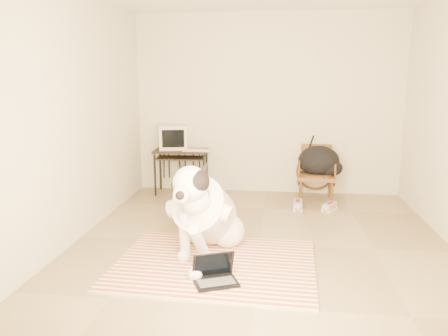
% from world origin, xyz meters
% --- Properties ---
extents(floor, '(4.50, 4.50, 0.00)m').
position_xyz_m(floor, '(0.00, 0.00, 0.00)').
color(floor, '#8D7956').
rests_on(floor, ground).
extents(wall_back, '(4.50, 0.00, 4.50)m').
position_xyz_m(wall_back, '(0.00, 2.25, 1.35)').
color(wall_back, beige).
rests_on(wall_back, floor).
extents(wall_front, '(4.50, 0.00, 4.50)m').
position_xyz_m(wall_front, '(0.00, -2.25, 1.35)').
color(wall_front, beige).
rests_on(wall_front, floor).
extents(wall_left, '(0.00, 4.50, 4.50)m').
position_xyz_m(wall_left, '(-2.00, 0.00, 1.35)').
color(wall_left, beige).
rests_on(wall_left, floor).
extents(rug, '(1.94, 1.52, 0.02)m').
position_xyz_m(rug, '(-0.41, -0.59, 0.01)').
color(rug, '#D3422A').
rests_on(rug, floor).
extents(dog, '(0.72, 1.46, 1.05)m').
position_xyz_m(dog, '(-0.55, -0.30, 0.42)').
color(dog, white).
rests_on(dog, rug).
extents(laptop, '(0.44, 0.38, 0.26)m').
position_xyz_m(laptop, '(-0.36, -0.97, 0.08)').
color(laptop, black).
rests_on(laptop, rug).
extents(computer_desk, '(0.83, 0.49, 0.67)m').
position_xyz_m(computer_desk, '(-1.29, 1.98, 0.58)').
color(computer_desk, black).
rests_on(computer_desk, floor).
extents(crt_monitor, '(0.50, 0.48, 0.37)m').
position_xyz_m(crt_monitor, '(-1.43, 2.07, 0.86)').
color(crt_monitor, beige).
rests_on(crt_monitor, computer_desk).
extents(desk_keyboard, '(0.42, 0.16, 0.03)m').
position_xyz_m(desk_keyboard, '(-1.03, 1.91, 0.69)').
color(desk_keyboard, beige).
rests_on(desk_keyboard, computer_desk).
extents(pc_tower, '(0.23, 0.42, 0.38)m').
position_xyz_m(pc_tower, '(-1.16, 2.03, 0.19)').
color(pc_tower, '#48484B').
rests_on(pc_tower, floor).
extents(rattan_chair, '(0.54, 0.52, 0.78)m').
position_xyz_m(rattan_chair, '(0.73, 1.90, 0.39)').
color(rattan_chair, brown).
rests_on(rattan_chair, floor).
extents(backpack, '(0.63, 0.49, 0.44)m').
position_xyz_m(backpack, '(0.79, 1.86, 0.56)').
color(backpack, black).
rests_on(backpack, rattan_chair).
extents(sneaker_left, '(0.14, 0.31, 0.11)m').
position_xyz_m(sneaker_left, '(0.46, 1.36, 0.05)').
color(sneaker_left, white).
rests_on(sneaker_left, floor).
extents(sneaker_right, '(0.24, 0.30, 0.10)m').
position_xyz_m(sneaker_right, '(0.88, 1.34, 0.04)').
color(sneaker_right, white).
rests_on(sneaker_right, floor).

